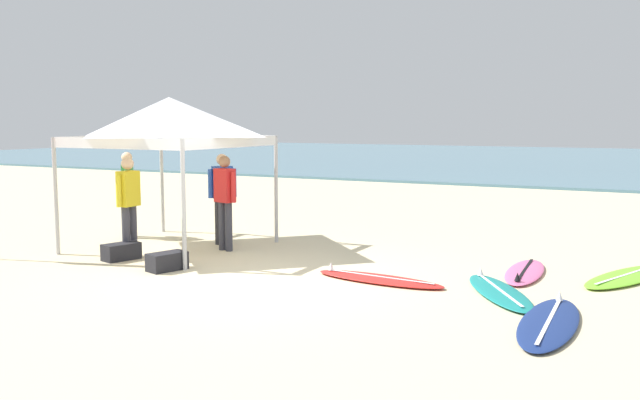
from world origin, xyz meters
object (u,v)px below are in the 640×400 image
person_yellow (129,200)px  person_red (225,196)px  canopy_tent (169,117)px  person_blue (222,192)px  surfboard_teal (499,292)px  person_green (128,188)px  gear_bag_near_tent (121,252)px  surfboard_pink (525,272)px  surfboard_navy (549,322)px  surfboard_lime (628,276)px  gear_bag_by_pole (167,261)px  surfboard_red (379,279)px

person_yellow → person_red: bearing=47.8°
canopy_tent → person_yellow: (-0.11, -0.98, -1.40)m
person_blue → person_red: size_ratio=1.00×
surfboard_teal → person_green: (-7.64, 1.18, 0.95)m
surfboard_teal → person_yellow: 6.30m
person_blue → gear_bag_near_tent: size_ratio=2.85×
person_yellow → person_red: 1.67m
surfboard_pink → person_yellow: person_yellow is taller
person_green → gear_bag_near_tent: bearing=-50.4°
canopy_tent → person_yellow: size_ratio=1.70×
surfboard_navy → person_red: (-5.93, 2.06, 0.95)m
surfboard_teal → surfboard_pink: size_ratio=1.03×
surfboard_lime → person_green: size_ratio=1.40×
person_yellow → surfboard_lime: bearing=15.6°
surfboard_lime → person_red: bearing=-172.1°
person_yellow → gear_bag_by_pole: (1.25, -0.54, -0.85)m
surfboard_teal → person_yellow: (-6.22, -0.34, 0.95)m
surfboard_teal → surfboard_navy: bearing=-54.3°
surfboard_red → gear_bag_near_tent: gear_bag_near_tent is taller
surfboard_pink → surfboard_lime: (1.42, 0.41, -0.00)m
canopy_tent → surfboard_lime: bearing=8.7°
person_yellow → person_blue: bearing=68.0°
surfboard_lime → person_blue: bearing=-176.7°
surfboard_red → surfboard_pink: size_ratio=1.04×
surfboard_red → surfboard_lime: same height
surfboard_pink → person_green: size_ratio=1.16×
surfboard_lime → surfboard_pink: bearing=-164.0°
surfboard_red → person_yellow: bearing=-176.2°
surfboard_teal → surfboard_red: (-1.73, -0.04, 0.00)m
surfboard_teal → surfboard_red: same height
person_green → gear_bag_near_tent: size_ratio=2.85×
surfboard_teal → person_red: person_red is taller
surfboard_red → surfboard_navy: size_ratio=0.89×
surfboard_pink → surfboard_red: bearing=-141.2°
surfboard_teal → surfboard_navy: 1.43m
gear_bag_by_pole → person_yellow: bearing=156.8°
surfboard_lime → gear_bag_near_tent: gear_bag_near_tent is taller
surfboard_pink → gear_bag_by_pole: 5.53m
person_blue → surfboard_teal: bearing=-14.3°
canopy_tent → surfboard_teal: size_ratio=1.41×
person_green → surfboard_red: bearing=-11.6°
canopy_tent → surfboard_teal: canopy_tent is taller
surfboard_red → person_green: bearing=168.4°
person_blue → person_red: same height
surfboard_red → person_yellow: size_ratio=1.21×
surfboard_lime → gear_bag_near_tent: (-7.67, -2.41, 0.10)m
surfboard_lime → person_yellow: size_ratio=1.40×
surfboard_teal → gear_bag_near_tent: gear_bag_near_tent is taller
surfboard_red → person_red: bearing=164.4°
surfboard_lime → person_blue: 7.08m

